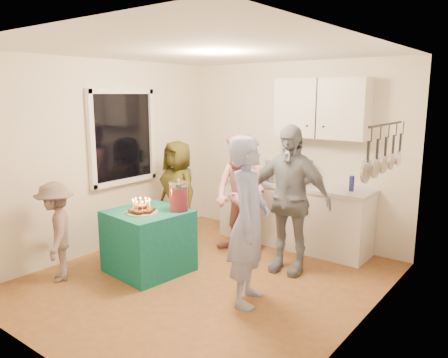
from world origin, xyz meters
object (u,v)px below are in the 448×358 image
Objects in this scene: punch_jar at (179,197)px; woman_back_left at (178,192)px; woman_back_right at (288,199)px; child_near_left at (56,232)px; microwave at (288,171)px; woman_back_center at (241,195)px; party_table at (148,241)px; man_birthday at (249,222)px; counter at (293,216)px.

woman_back_left reaches higher than punch_jar.
woman_back_right reaches higher than child_near_left.
microwave is 0.35× the size of woman_back_center.
punch_jar is (0.29, 0.24, 0.55)m from party_table.
man_birthday is at bearing -17.70° from woman_back_left.
punch_jar is at bearing -101.26° from woman_back_center.
woman_back_center is (-0.85, 1.06, -0.05)m from man_birthday.
woman_back_right is 2.75m from child_near_left.
man_birthday is (0.50, -1.85, 0.44)m from counter.
counter is 1.26× the size of man_birthday.
party_table is 1.07m from child_near_left.
microwave is at bearing 66.59° from party_table.
woman_back_center is at bearing 63.22° from party_table.
punch_jar reaches higher than counter.
woman_back_right reaches higher than man_birthday.
child_near_left is at bearing 90.92° from man_birthday.
child_near_left is (-1.48, -2.74, -0.49)m from microwave.
punch_jar is at bearing 39.34° from party_table.
microwave is at bearing 72.23° from punch_jar.
counter is at bearing 71.87° from woman_back_center.
party_table is 0.49× the size of man_birthday.
counter is at bearing 41.78° from woman_back_left.
woman_back_center is 0.91× the size of woman_back_right.
woman_back_left is (-1.30, -0.90, -0.32)m from microwave.
microwave is at bearing 180.00° from counter.
man_birthday is at bearing -89.90° from woman_back_right.
woman_back_center is at bearing 16.30° from man_birthday.
party_table is 1.51m from man_birthday.
woman_back_right is (0.50, -0.86, -0.17)m from microwave.
man_birthday reaches higher than woman_back_center.
party_table is 2.50× the size of punch_jar.
punch_jar is 1.11m from woman_back_left.
microwave is at bearing 114.67° from woman_back_right.
woman_back_right reaches higher than counter.
man_birthday is (1.43, 0.07, 0.49)m from party_table.
counter is 3.86× the size of microwave.
party_table is at bearing -109.37° from microwave.
woman_back_center is (-0.35, -0.78, 0.39)m from counter.
microwave is 0.33× the size of man_birthday.
man_birthday is at bearing -45.14° from woman_back_center.
man_birthday reaches higher than microwave.
woman_back_right is (1.33, 1.06, 0.52)m from party_table.
man_birthday reaches higher than woman_back_left.
microwave reaches higher than party_table.
woman_back_left is at bearing -147.19° from counter.
woman_back_right is at bearing 78.67° from child_near_left.
man_birthday is 1.49× the size of child_near_left.
woman_back_center reaches higher than counter.
woman_back_right reaches higher than microwave.
man_birthday reaches higher than punch_jar.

